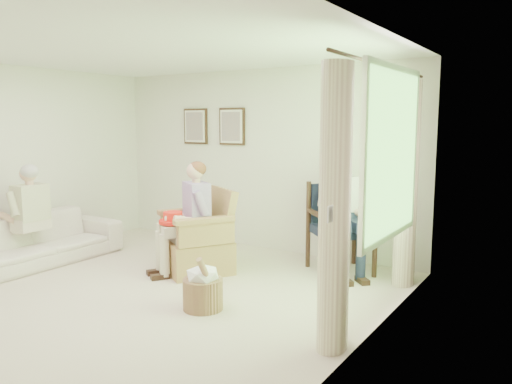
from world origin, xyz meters
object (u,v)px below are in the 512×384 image
at_px(person_sofa, 26,210).
at_px(sofa, 37,240).
at_px(wicker_armchair, 198,245).
at_px(hatbox, 203,287).
at_px(person_wicker, 191,210).
at_px(person_dark, 339,205).
at_px(red_hat, 173,219).
at_px(wood_armchair, 344,224).

bearing_deg(person_sofa, sofa, 176.61).
xyz_separation_m(wicker_armchair, hatbox, (0.87, -1.00, -0.10)).
relative_size(wicker_armchair, hatbox, 1.76).
height_order(wicker_armchair, hatbox, wicker_armchair).
height_order(person_wicker, person_dark, person_dark).
relative_size(wicker_armchair, red_hat, 3.04).
height_order(wicker_armchair, person_dark, person_dark).
bearing_deg(red_hat, person_dark, 34.46).
height_order(person_dark, red_hat, person_dark).
distance_m(wood_armchair, person_wicker, 1.90).
bearing_deg(person_dark, person_wicker, 166.91).
relative_size(person_sofa, red_hat, 3.80).
relative_size(sofa, hatbox, 3.73).
relative_size(wood_armchair, hatbox, 1.84).
bearing_deg(person_wicker, wood_armchair, 68.82).
bearing_deg(sofa, person_wicker, -68.49).
bearing_deg(wood_armchair, wicker_armchair, 167.99).
distance_m(sofa, person_sofa, 0.44).
relative_size(person_wicker, hatbox, 2.30).
bearing_deg(person_sofa, red_hat, 108.42).
relative_size(person_wicker, red_hat, 3.97).
bearing_deg(person_dark, wood_armchair, 44.38).
bearing_deg(red_hat, sofa, -161.61).
height_order(wood_armchair, person_dark, person_dark).
bearing_deg(person_wicker, sofa, -126.72).
bearing_deg(wicker_armchair, hatbox, -17.03).
bearing_deg(hatbox, person_dark, 70.84).
relative_size(sofa, person_dark, 1.53).
distance_m(sofa, hatbox, 2.85).
xyz_separation_m(wicker_armchair, sofa, (-1.97, -0.91, -0.01)).
height_order(person_dark, person_sofa, person_dark).
relative_size(wood_armchair, person_dark, 0.75).
distance_m(wicker_armchair, person_wicker, 0.48).
xyz_separation_m(wicker_armchair, red_hat, (-0.14, -0.30, 0.37)).
relative_size(sofa, red_hat, 6.43).
bearing_deg(person_sofa, person_dark, 114.78).
distance_m(wood_armchair, hatbox, 2.13).
distance_m(sofa, red_hat, 1.97).
bearing_deg(wicker_armchair, red_hat, -82.51).
xyz_separation_m(person_wicker, person_sofa, (-1.97, -0.90, -0.05)).
bearing_deg(sofa, person_sofa, -180.00).
relative_size(person_dark, red_hat, 4.20).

